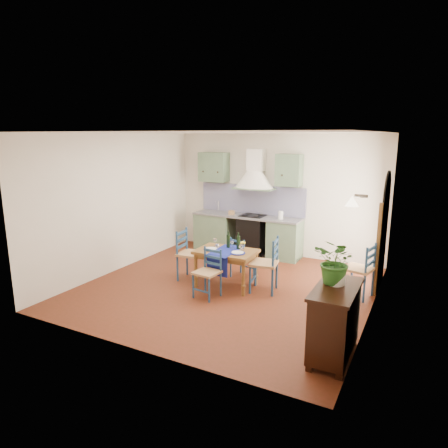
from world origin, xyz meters
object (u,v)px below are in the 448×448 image
(sideboard, at_px, (334,319))
(potted_plant, at_px, (337,262))
(dining_table, at_px, (226,255))
(chair_near, at_px, (208,272))

(sideboard, height_order, potted_plant, potted_plant)
(dining_table, bearing_deg, chair_near, -95.13)
(dining_table, distance_m, potted_plant, 2.75)
(chair_near, distance_m, potted_plant, 2.59)
(dining_table, distance_m, sideboard, 2.78)
(sideboard, relative_size, potted_plant, 1.80)
(dining_table, relative_size, sideboard, 1.04)
(sideboard, bearing_deg, potted_plant, 108.63)
(sideboard, distance_m, potted_plant, 0.73)
(dining_table, xyz_separation_m, potted_plant, (2.27, -1.43, 0.62))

